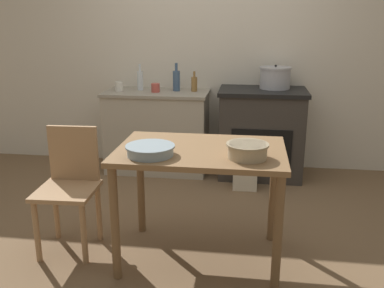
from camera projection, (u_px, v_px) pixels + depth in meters
ground_plane at (185, 224)px, 3.49m from camera, size 14.00×14.00×0.00m
wall_back at (207, 50)px, 4.63m from camera, size 8.00×0.07×2.55m
counter_cabinet at (158, 131)px, 4.64m from camera, size 1.10×0.58×0.87m
stove at (261, 133)px, 4.47m from camera, size 0.88×0.62×0.92m
work_table at (201, 166)px, 2.82m from camera, size 1.10×0.74×0.80m
chair at (70, 184)px, 3.03m from camera, size 0.42×0.42×0.88m
flour_sack at (245, 168)px, 4.16m from camera, size 0.23×0.16×0.42m
stock_pot at (275, 78)px, 4.36m from camera, size 0.32×0.32×0.24m
mixing_bowl_large at (247, 150)px, 2.59m from camera, size 0.26×0.26×0.09m
mixing_bowl_small at (150, 150)px, 2.64m from camera, size 0.31×0.31×0.06m
bottle_far_left at (194, 84)px, 4.49m from camera, size 0.06×0.06×0.21m
bottle_left at (176, 80)px, 4.51m from camera, size 0.08×0.08×0.29m
bottle_mid_left at (140, 80)px, 4.57m from camera, size 0.06×0.06×0.28m
cup_center_left at (119, 87)px, 4.51m from camera, size 0.08×0.08×0.10m
cup_center at (155, 88)px, 4.45m from camera, size 0.09×0.09×0.09m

